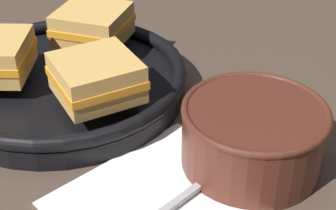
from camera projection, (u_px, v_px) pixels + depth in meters
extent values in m
plane|color=#47382D|center=(196.00, 153.00, 0.58)|extent=(4.00, 4.00, 0.00)
cube|color=white|center=(164.00, 198.00, 0.52)|extent=(0.23, 0.20, 0.00)
cylinder|color=#4C2319|center=(253.00, 137.00, 0.55)|extent=(0.15, 0.15, 0.07)
cylinder|color=gold|center=(255.00, 120.00, 0.53)|extent=(0.13, 0.13, 0.01)
torus|color=#4C2319|center=(256.00, 111.00, 0.53)|extent=(0.15, 0.15, 0.01)
cube|color=#9E9EA3|center=(171.00, 206.00, 0.50)|extent=(0.10, 0.03, 0.01)
ellipsoid|color=#9E9EA3|center=(219.00, 171.00, 0.54)|extent=(0.05, 0.04, 0.01)
cylinder|color=black|center=(65.00, 87.00, 0.68)|extent=(0.31, 0.31, 0.02)
torus|color=black|center=(63.00, 73.00, 0.66)|extent=(0.32, 0.32, 0.02)
cube|color=tan|center=(97.00, 88.00, 0.60)|extent=(0.09, 0.09, 0.02)
cube|color=orange|center=(96.00, 78.00, 0.59)|extent=(0.10, 0.10, 0.01)
cube|color=tan|center=(95.00, 67.00, 0.58)|extent=(0.09, 0.09, 0.02)
cube|color=tan|center=(94.00, 34.00, 0.72)|extent=(0.13, 0.13, 0.02)
cube|color=orange|center=(93.00, 25.00, 0.71)|extent=(0.13, 0.13, 0.01)
cube|color=tan|center=(92.00, 15.00, 0.70)|extent=(0.13, 0.13, 0.02)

